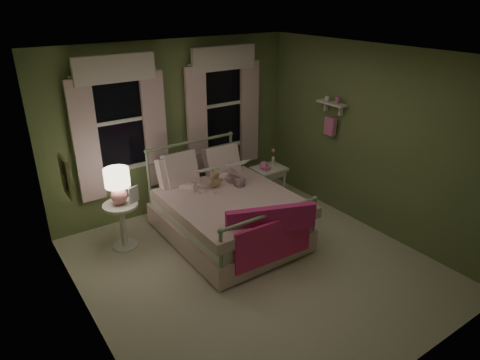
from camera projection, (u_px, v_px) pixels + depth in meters
room_shell at (257, 172)px, 4.93m from camera, size 4.20×4.20×4.20m
bed at (226, 213)px, 5.96m from camera, size 1.58×2.04×1.18m
pink_throw at (272, 229)px, 5.10m from camera, size 1.10×0.48×0.71m
child_left at (192, 168)px, 5.90m from camera, size 0.34×0.29×0.79m
child_right at (226, 160)px, 6.19m from camera, size 0.40×0.31×0.80m
book_left at (201, 174)px, 5.72m from camera, size 0.20×0.12×0.26m
book_right at (235, 168)px, 6.02m from camera, size 0.22×0.18×0.26m
teddy_bear at (215, 179)px, 6.00m from camera, size 0.22×0.17×0.30m
nightstand_left at (122, 219)px, 5.70m from camera, size 0.46×0.46×0.65m
table_lamp at (117, 183)px, 5.48m from camera, size 0.32×0.32×0.49m
book_nightstand at (130, 204)px, 5.59m from camera, size 0.23×0.26×0.02m
nightstand_right at (269, 173)px, 6.80m from camera, size 0.50×0.40×0.64m
pink_toy at (264, 166)px, 6.68m from camera, size 0.14×0.19×0.14m
bud_vase at (273, 157)px, 6.81m from camera, size 0.06×0.06×0.28m
window_left at (120, 117)px, 5.88m from camera, size 1.34×0.13×1.96m
window_right at (223, 101)px, 6.77m from camera, size 1.34×0.13×1.96m
wall_shelf at (331, 115)px, 6.35m from camera, size 0.15×0.50×0.60m
framed_picture at (66, 177)px, 4.29m from camera, size 0.03×0.32×0.42m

